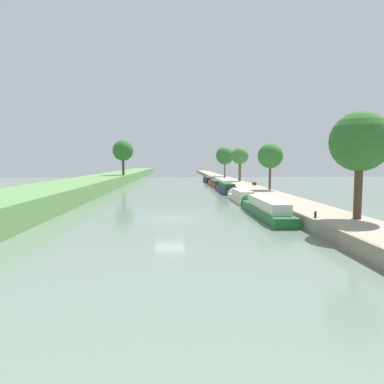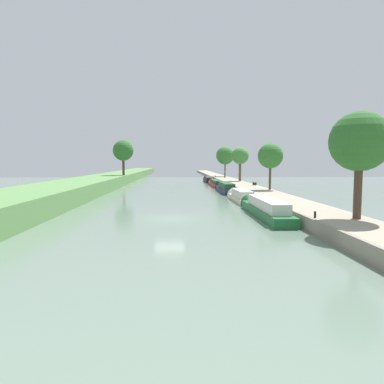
% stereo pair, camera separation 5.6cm
% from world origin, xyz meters
% --- Properties ---
extents(ground_plane, '(160.00, 160.00, 0.00)m').
position_xyz_m(ground_plane, '(0.00, 0.00, 0.00)').
color(ground_plane, slate).
extents(left_grassy_bank, '(8.14, 260.00, 2.00)m').
position_xyz_m(left_grassy_bank, '(-13.91, 0.00, 1.00)').
color(left_grassy_bank, '#5B894C').
rests_on(left_grassy_bank, ground_plane).
extents(right_towpath, '(4.15, 260.00, 0.93)m').
position_xyz_m(right_towpath, '(11.92, 0.00, 0.46)').
color(right_towpath, '#9E937F').
rests_on(right_towpath, ground_plane).
extents(stone_quay, '(0.25, 260.00, 0.98)m').
position_xyz_m(stone_quay, '(9.72, 0.00, 0.49)').
color(stone_quay, gray).
rests_on(stone_quay, ground_plane).
extents(narrowboat_green, '(1.85, 13.27, 2.12)m').
position_xyz_m(narrowboat_green, '(8.35, 1.18, 0.67)').
color(narrowboat_green, '#1E6033').
rests_on(narrowboat_green, ground_plane).
extents(narrowboat_cream, '(1.86, 10.43, 2.03)m').
position_xyz_m(narrowboat_cream, '(8.41, 13.29, 0.57)').
color(narrowboat_cream, beige).
rests_on(narrowboat_cream, ground_plane).
extents(narrowboat_navy, '(1.84, 12.73, 2.10)m').
position_xyz_m(narrowboat_navy, '(8.29, 25.99, 0.63)').
color(narrowboat_navy, '#141E42').
rests_on(narrowboat_navy, ground_plane).
extents(narrowboat_red, '(1.82, 13.99, 1.82)m').
position_xyz_m(narrowboat_red, '(8.25, 39.82, 0.54)').
color(narrowboat_red, maroon).
rests_on(narrowboat_red, ground_plane).
extents(narrowboat_black, '(2.10, 10.67, 1.99)m').
position_xyz_m(narrowboat_black, '(8.15, 53.91, 0.50)').
color(narrowboat_black, black).
rests_on(narrowboat_black, ground_plane).
extents(tree_rightbank_near, '(3.98, 3.98, 7.19)m').
position_xyz_m(tree_rightbank_near, '(12.82, -6.30, 6.06)').
color(tree_rightbank_near, '#4C3828').
rests_on(tree_rightbank_near, right_towpath).
extents(tree_rightbank_midnear, '(3.45, 3.45, 6.40)m').
position_xyz_m(tree_rightbank_midnear, '(13.49, 18.67, 5.57)').
color(tree_rightbank_midnear, brown).
rests_on(tree_rightbank_midnear, right_towpath).
extents(tree_rightbank_midfar, '(3.43, 3.43, 6.80)m').
position_xyz_m(tree_rightbank_midfar, '(13.32, 41.09, 5.93)').
color(tree_rightbank_midfar, brown).
rests_on(tree_rightbank_midfar, right_towpath).
extents(tree_rightbank_far, '(4.77, 4.77, 7.91)m').
position_xyz_m(tree_rightbank_far, '(13.30, 63.28, 6.44)').
color(tree_rightbank_far, brown).
rests_on(tree_rightbank_far, right_towpath).
extents(tree_leftbank_downstream, '(4.26, 4.26, 7.25)m').
position_xyz_m(tree_leftbank_downstream, '(-10.53, 44.26, 7.09)').
color(tree_leftbank_downstream, '#4C3828').
rests_on(tree_leftbank_downstream, left_grassy_bank).
extents(person_walking, '(0.34, 0.34, 1.66)m').
position_xyz_m(person_walking, '(12.19, 55.21, 1.80)').
color(person_walking, '#282D42').
rests_on(person_walking, right_towpath).
extents(mooring_bollard_near, '(0.16, 0.16, 0.45)m').
position_xyz_m(mooring_bollard_near, '(10.14, -5.81, 1.15)').
color(mooring_bollard_near, black).
rests_on(mooring_bollard_near, right_towpath).
extents(mooring_bollard_far, '(0.16, 0.16, 0.45)m').
position_xyz_m(mooring_bollard_far, '(10.14, 58.35, 1.15)').
color(mooring_bollard_far, black).
rests_on(mooring_bollard_far, right_towpath).
extents(park_bench, '(0.44, 1.50, 0.47)m').
position_xyz_m(park_bench, '(13.54, 28.54, 1.27)').
color(park_bench, '#333338').
rests_on(park_bench, right_towpath).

